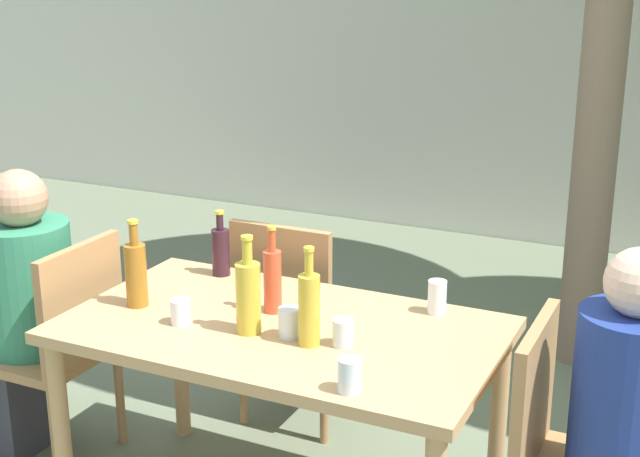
{
  "coord_description": "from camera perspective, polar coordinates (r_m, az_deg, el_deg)",
  "views": [
    {
      "loc": [
        1.29,
        -2.4,
        1.92
      ],
      "look_at": [
        0.0,
        0.3,
        1.0
      ],
      "focal_mm": 50.0,
      "sensor_mm": 36.0,
      "label": 1
    }
  ],
  "objects": [
    {
      "name": "cafe_building_wall",
      "position": [
        6.2,
        13.7,
        11.76
      ],
      "size": [
        10.0,
        0.08,
        2.8
      ],
      "color": "silver",
      "rests_on": "ground_plane"
    },
    {
      "name": "drinking_glass_4",
      "position": [
        2.99,
        -8.91,
        -5.29
      ],
      "size": [
        0.07,
        0.07,
        0.08
      ],
      "color": "white",
      "rests_on": "dining_table_front"
    },
    {
      "name": "drinking_glass_2",
      "position": [
        3.06,
        7.5,
        -4.37
      ],
      "size": [
        0.06,
        0.06,
        0.12
      ],
      "color": "white",
      "rests_on": "dining_table_front"
    },
    {
      "name": "patio_chair_2",
      "position": [
        3.71,
        -1.71,
        -5.21
      ],
      "size": [
        0.44,
        0.44,
        0.91
      ],
      "rotation": [
        0.0,
        0.0,
        3.14
      ],
      "color": "#A87A4C",
      "rests_on": "ground_plane"
    },
    {
      "name": "patio_chair_0",
      "position": [
        3.57,
        -16.2,
        -6.83
      ],
      "size": [
        0.44,
        0.44,
        0.91
      ],
      "rotation": [
        0.0,
        0.0,
        -1.57
      ],
      "color": "#A87A4C",
      "rests_on": "ground_plane"
    },
    {
      "name": "drinking_glass_1",
      "position": [
        2.85,
        -1.99,
        -6.04
      ],
      "size": [
        0.07,
        0.07,
        0.1
      ],
      "color": "silver",
      "rests_on": "dining_table_front"
    },
    {
      "name": "amber_bottle_3",
      "position": [
        3.14,
        -11.7,
        -2.79
      ],
      "size": [
        0.08,
        0.08,
        0.31
      ],
      "color": "#9E661E",
      "rests_on": "dining_table_front"
    },
    {
      "name": "wine_bottle_4",
      "position": [
        3.4,
        -6.37,
        -1.39
      ],
      "size": [
        0.07,
        0.07,
        0.25
      ],
      "color": "#331923",
      "rests_on": "dining_table_front"
    },
    {
      "name": "person_seated_0",
      "position": [
        3.72,
        -18.96,
        -5.98
      ],
      "size": [
        0.58,
        0.35,
        1.17
      ],
      "rotation": [
        0.0,
        0.0,
        -1.57
      ],
      "color": "#383842",
      "rests_on": "ground_plane"
    },
    {
      "name": "soda_bottle_1",
      "position": [
        3.03,
        -3.06,
        -3.25
      ],
      "size": [
        0.06,
        0.06,
        0.31
      ],
      "color": "#DB4C2D",
      "rests_on": "dining_table_front"
    },
    {
      "name": "drinking_glass_0",
      "position": [
        2.79,
        1.49,
        -6.67
      ],
      "size": [
        0.07,
        0.07,
        0.09
      ],
      "color": "silver",
      "rests_on": "dining_table_front"
    },
    {
      "name": "patio_chair_1",
      "position": [
        2.8,
        15.58,
        -13.73
      ],
      "size": [
        0.44,
        0.44,
        0.91
      ],
      "rotation": [
        0.0,
        0.0,
        1.57
      ],
      "color": "#A87A4C",
      "rests_on": "ground_plane"
    },
    {
      "name": "drinking_glass_3",
      "position": [
        2.51,
        1.9,
        -9.37
      ],
      "size": [
        0.07,
        0.07,
        0.1
      ],
      "color": "silver",
      "rests_on": "dining_table_front"
    },
    {
      "name": "dining_table_front",
      "position": [
        3.0,
        -2.49,
        -7.69
      ],
      "size": [
        1.44,
        0.83,
        0.75
      ],
      "color": "tan",
      "rests_on": "ground_plane"
    },
    {
      "name": "oil_cruet_2",
      "position": [
        2.77,
        -0.7,
        -5.07
      ],
      "size": [
        0.07,
        0.07,
        0.32
      ],
      "color": "gold",
      "rests_on": "dining_table_front"
    },
    {
      "name": "oil_cruet_0",
      "position": [
        2.87,
        -4.61,
        -4.28
      ],
      "size": [
        0.08,
        0.08,
        0.33
      ],
      "color": "gold",
      "rests_on": "dining_table_front"
    }
  ]
}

